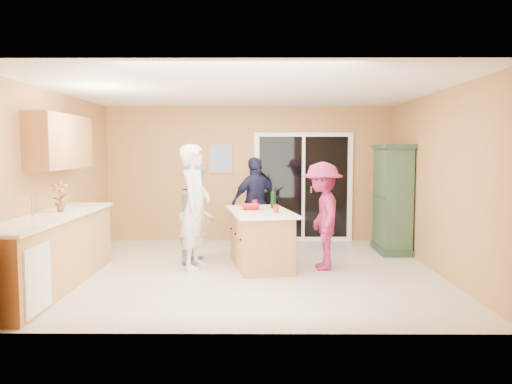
{
  "coord_description": "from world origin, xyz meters",
  "views": [
    {
      "loc": [
        0.19,
        -7.15,
        1.75
      ],
      "look_at": [
        0.15,
        0.1,
        1.15
      ],
      "focal_mm": 35.0,
      "sensor_mm": 36.0,
      "label": 1
    }
  ],
  "objects_px": {
    "woman_grey": "(197,213)",
    "woman_navy": "(256,203)",
    "woman_white": "(195,207)",
    "green_hutch": "(392,200)",
    "kitchen_island": "(260,240)",
    "woman_magenta": "(322,216)"
  },
  "relations": [
    {
      "from": "woman_navy",
      "to": "woman_magenta",
      "type": "height_order",
      "value": "woman_navy"
    },
    {
      "from": "kitchen_island",
      "to": "woman_grey",
      "type": "distance_m",
      "value": 1.1
    },
    {
      "from": "green_hutch",
      "to": "woman_white",
      "type": "distance_m",
      "value": 3.47
    },
    {
      "from": "woman_white",
      "to": "woman_navy",
      "type": "relative_size",
      "value": 1.12
    },
    {
      "from": "woman_white",
      "to": "woman_navy",
      "type": "height_order",
      "value": "woman_white"
    },
    {
      "from": "woman_navy",
      "to": "green_hutch",
      "type": "bearing_deg",
      "value": 142.43
    },
    {
      "from": "green_hutch",
      "to": "woman_navy",
      "type": "bearing_deg",
      "value": 172.38
    },
    {
      "from": "kitchen_island",
      "to": "woman_white",
      "type": "distance_m",
      "value": 1.11
    },
    {
      "from": "green_hutch",
      "to": "woman_white",
      "type": "relative_size",
      "value": 1.01
    },
    {
      "from": "kitchen_island",
      "to": "woman_white",
      "type": "xyz_separation_m",
      "value": [
        -0.97,
        -0.15,
        0.52
      ]
    },
    {
      "from": "woman_grey",
      "to": "woman_navy",
      "type": "xyz_separation_m",
      "value": [
        0.92,
        1.09,
        0.05
      ]
    },
    {
      "from": "woman_grey",
      "to": "woman_navy",
      "type": "relative_size",
      "value": 0.94
    },
    {
      "from": "woman_white",
      "to": "woman_magenta",
      "type": "xyz_separation_m",
      "value": [
        1.88,
        -0.03,
        -0.13
      ]
    },
    {
      "from": "kitchen_island",
      "to": "woman_magenta",
      "type": "bearing_deg",
      "value": -21.51
    },
    {
      "from": "green_hutch",
      "to": "woman_magenta",
      "type": "bearing_deg",
      "value": -137.39
    },
    {
      "from": "green_hutch",
      "to": "woman_white",
      "type": "bearing_deg",
      "value": -159.26
    },
    {
      "from": "kitchen_island",
      "to": "woman_grey",
      "type": "height_order",
      "value": "woman_grey"
    },
    {
      "from": "kitchen_island",
      "to": "woman_magenta",
      "type": "xyz_separation_m",
      "value": [
        0.91,
        -0.18,
        0.4
      ]
    },
    {
      "from": "green_hutch",
      "to": "woman_navy",
      "type": "xyz_separation_m",
      "value": [
        -2.35,
        0.31,
        -0.08
      ]
    },
    {
      "from": "green_hutch",
      "to": "woman_grey",
      "type": "xyz_separation_m",
      "value": [
        -3.27,
        -0.77,
        -0.13
      ]
    },
    {
      "from": "green_hutch",
      "to": "woman_navy",
      "type": "relative_size",
      "value": 1.13
    },
    {
      "from": "green_hutch",
      "to": "woman_magenta",
      "type": "xyz_separation_m",
      "value": [
        -1.36,
        -1.25,
        -0.11
      ]
    }
  ]
}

